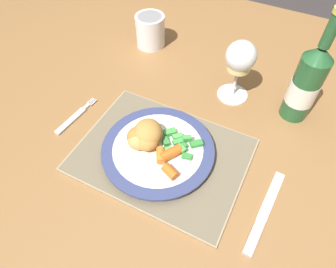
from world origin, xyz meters
name	(u,v)px	position (x,y,z in m)	size (l,w,h in m)	color
ground_plane	(174,213)	(0.00, 0.00, 0.00)	(6.00, 6.00, 0.00)	#383333
dining_table	(178,111)	(0.00, 0.00, 0.67)	(1.54, 1.06, 0.74)	olive
placemat	(162,155)	(0.05, -0.19, 0.74)	(0.35, 0.26, 0.01)	gray
dinner_plate	(158,150)	(0.04, -0.20, 0.76)	(0.24, 0.24, 0.02)	white
breaded_croquettes	(145,136)	(0.01, -0.20, 0.79)	(0.09, 0.09, 0.05)	#A87033
green_beans_pile	(179,144)	(0.08, -0.17, 0.77)	(0.09, 0.08, 0.02)	#338438
glazed_carrots	(168,159)	(0.08, -0.22, 0.78)	(0.07, 0.08, 0.02)	orange
fork	(74,118)	(-0.18, -0.20, 0.74)	(0.03, 0.13, 0.01)	silver
table_knife	(262,218)	(0.28, -0.24, 0.74)	(0.03, 0.19, 0.01)	silver
wine_glass	(240,60)	(0.12, 0.05, 0.85)	(0.08, 0.08, 0.15)	silver
bottle	(306,84)	(0.27, 0.05, 0.83)	(0.06, 0.06, 0.26)	#23562D
drinking_cup	(150,30)	(-0.16, 0.15, 0.79)	(0.08, 0.08, 0.09)	white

